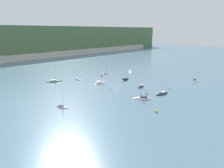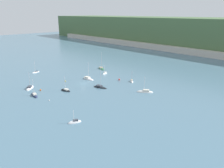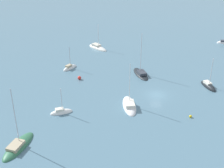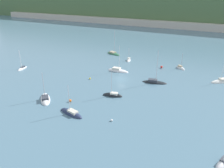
% 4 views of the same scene
% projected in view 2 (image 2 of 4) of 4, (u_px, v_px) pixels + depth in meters
% --- Properties ---
extents(ground_plane, '(600.00, 600.00, 0.00)m').
position_uv_depth(ground_plane, '(83.00, 84.00, 114.40)').
color(ground_plane, slate).
extents(hillside_ridge, '(468.99, 70.92, 30.41)m').
position_uv_depth(hillside_ridge, '(215.00, 34.00, 211.74)').
color(hillside_ridge, '#4C6B42').
rests_on(hillside_ridge, ground_plane).
extents(shore_town_strip, '(398.64, 6.00, 5.33)m').
position_uv_depth(shore_town_strip, '(194.00, 52.00, 190.37)').
color(shore_town_strip, beige).
rests_on(shore_town_strip, ground_plane).
extents(sailboat_0, '(6.01, 3.10, 8.29)m').
position_uv_depth(sailboat_0, '(66.00, 91.00, 103.62)').
color(sailboat_0, black).
rests_on(sailboat_0, ground_plane).
extents(sailboat_1, '(8.26, 3.08, 10.48)m').
position_uv_depth(sailboat_1, '(88.00, 79.00, 121.89)').
color(sailboat_1, silver).
rests_on(sailboat_1, ground_plane).
extents(sailboat_2, '(4.49, 4.12, 6.96)m').
position_uv_depth(sailboat_2, '(132.00, 82.00, 117.19)').
color(sailboat_2, white).
rests_on(sailboat_2, ground_plane).
extents(sailboat_3, '(7.24, 7.06, 8.74)m').
position_uv_depth(sailboat_3, '(30.00, 88.00, 107.13)').
color(sailboat_3, silver).
rests_on(sailboat_3, ground_plane).
extents(sailboat_4, '(7.58, 3.29, 8.57)m').
position_uv_depth(sailboat_4, '(35.00, 95.00, 97.75)').
color(sailboat_4, '#232D4C').
rests_on(sailboat_4, ground_plane).
extents(sailboat_5, '(7.35, 6.74, 8.59)m').
position_uv_depth(sailboat_5, '(145.00, 92.00, 102.00)').
color(sailboat_5, white).
rests_on(sailboat_5, ground_plane).
extents(sailboat_6, '(2.75, 4.85, 6.40)m').
position_uv_depth(sailboat_6, '(105.00, 74.00, 132.43)').
color(sailboat_6, white).
rests_on(sailboat_6, ground_plane).
extents(sailboat_7, '(2.70, 5.58, 8.10)m').
position_uv_depth(sailboat_7, '(36.00, 72.00, 135.41)').
color(sailboat_7, silver).
rests_on(sailboat_7, ground_plane).
extents(sailboat_8, '(8.31, 4.37, 11.43)m').
position_uv_depth(sailboat_8, '(100.00, 87.00, 108.29)').
color(sailboat_8, black).
rests_on(sailboat_8, ground_plane).
extents(sailboat_9, '(8.99, 5.60, 11.95)m').
position_uv_depth(sailboat_9, '(101.00, 69.00, 143.95)').
color(sailboat_9, '#2D6647').
rests_on(sailboat_9, ground_plane).
extents(sailboat_10, '(2.96, 4.85, 5.57)m').
position_uv_depth(sailboat_10, '(75.00, 122.00, 73.70)').
color(sailboat_10, silver).
rests_on(sailboat_10, ground_plane).
extents(mooring_buoy_0, '(0.76, 0.76, 0.76)m').
position_uv_depth(mooring_buoy_0, '(40.00, 90.00, 103.76)').
color(mooring_buoy_0, orange).
rests_on(mooring_buoy_0, ground_plane).
extents(mooring_buoy_2, '(0.54, 0.54, 0.54)m').
position_uv_depth(mooring_buoy_2, '(65.00, 81.00, 117.49)').
color(mooring_buoy_2, yellow).
rests_on(mooring_buoy_2, ground_plane).
extents(mooring_buoy_3, '(0.52, 0.52, 0.52)m').
position_uv_depth(mooring_buoy_3, '(49.00, 100.00, 91.80)').
color(mooring_buoy_3, white).
rests_on(mooring_buoy_3, ground_plane).
extents(mooring_buoy_4, '(0.89, 0.89, 0.89)m').
position_uv_depth(mooring_buoy_4, '(119.00, 79.00, 119.81)').
color(mooring_buoy_4, red).
rests_on(mooring_buoy_4, ground_plane).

